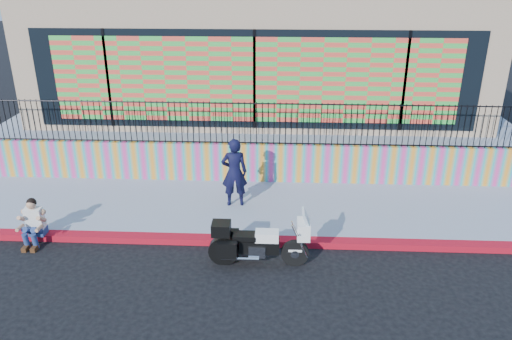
{
  "coord_description": "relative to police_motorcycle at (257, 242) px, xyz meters",
  "views": [
    {
      "loc": [
        0.73,
        -9.82,
        5.95
      ],
      "look_at": [
        0.19,
        1.2,
        1.33
      ],
      "focal_mm": 35.0,
      "sensor_mm": 36.0,
      "label": 1
    }
  ],
  "objects": [
    {
      "name": "seated_man",
      "position": [
        -5.08,
        0.55,
        -0.09
      ],
      "size": [
        0.54,
        0.71,
        1.06
      ],
      "color": "navy",
      "rests_on": "ground"
    },
    {
      "name": "red_curb",
      "position": [
        -0.32,
        0.81,
        -0.47
      ],
      "size": [
        16.0,
        0.3,
        0.15
      ],
      "primitive_type": "cube",
      "color": "#AB0C26",
      "rests_on": "ground"
    },
    {
      "name": "police_motorcycle",
      "position": [
        0.0,
        0.0,
        0.0
      ],
      "size": [
        2.08,
        0.69,
        1.3
      ],
      "color": "black",
      "rests_on": "ground"
    },
    {
      "name": "elevated_platform",
      "position": [
        -0.32,
        9.16,
        0.08
      ],
      "size": [
        16.0,
        10.0,
        1.25
      ],
      "primitive_type": "cube",
      "color": "#8A93A5",
      "rests_on": "ground"
    },
    {
      "name": "ground",
      "position": [
        -0.32,
        0.81,
        -0.54
      ],
      "size": [
        90.0,
        90.0,
        0.0
      ],
      "primitive_type": "plane",
      "color": "black",
      "rests_on": "ground"
    },
    {
      "name": "metal_fence",
      "position": [
        -0.32,
        4.06,
        1.31
      ],
      "size": [
        15.8,
        0.04,
        1.2
      ],
      "primitive_type": null,
      "color": "black",
      "rests_on": "mural_wall"
    },
    {
      "name": "mural_wall",
      "position": [
        -0.32,
        4.06,
        0.16
      ],
      "size": [
        16.0,
        0.2,
        1.1
      ],
      "primitive_type": "cube",
      "color": "#DC3A90",
      "rests_on": "sidewalk"
    },
    {
      "name": "storefront_building",
      "position": [
        -0.32,
        8.94,
        2.71
      ],
      "size": [
        14.0,
        8.06,
        4.0
      ],
      "color": "tan",
      "rests_on": "elevated_platform"
    },
    {
      "name": "police_officer",
      "position": [
        -0.7,
        2.5,
        0.5
      ],
      "size": [
        0.7,
        0.51,
        1.79
      ],
      "primitive_type": "imported",
      "rotation": [
        0.0,
        0.0,
        3.27
      ],
      "color": "black",
      "rests_on": "sidewalk"
    },
    {
      "name": "sidewalk",
      "position": [
        -0.32,
        2.46,
        -0.47
      ],
      "size": [
        16.0,
        3.0,
        0.15
      ],
      "primitive_type": "cube",
      "color": "#8A93A5",
      "rests_on": "ground"
    }
  ]
}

